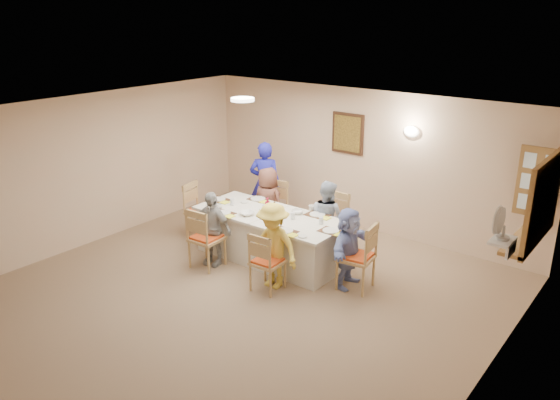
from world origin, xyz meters
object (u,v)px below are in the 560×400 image
Objects in this scene: chair_front_left at (207,237)px; diner_front_left at (212,229)px; chair_right_end at (356,256)px; diner_right_end at (348,248)px; condiment_ketchup at (268,206)px; chair_back_right at (330,224)px; diner_back_right at (326,219)px; dining_table at (270,237)px; caregiver at (265,183)px; serving_hatch at (544,201)px; diner_front_right at (273,246)px; chair_front_right at (268,261)px; diner_back_left at (268,203)px; desk_fan at (501,227)px; chair_left_end at (201,210)px; chair_back_left at (272,209)px.

diner_front_left is (0.00, 0.12, 0.10)m from chair_front_left.
chair_right_end is at bearing 10.29° from diner_front_left.
condiment_ketchup is (-1.47, 0.00, 0.30)m from diner_right_end.
diner_back_right is at bearing -89.56° from chair_back_right.
dining_table is 2.49× the size of chair_front_left.
chair_back_right is at bearing 139.10° from caregiver.
diner_front_right is (-3.03, -1.65, -0.87)m from serving_hatch.
chair_front_right is 1.91m from diner_back_left.
desk_fan reaches higher than chair_right_end.
caregiver is (-2.60, 1.15, 0.27)m from chair_right_end.
serving_hatch is 1.51× the size of chair_right_end.
diner_front_right reaches higher than diner_front_left.
chair_left_end is 3.10m from chair_right_end.
desk_fan is 0.24× the size of diner_front_right.
diner_right_end is (0.82, 0.68, -0.04)m from diner_front_right.
chair_right_end is at bearing -0.04° from condiment_ketchup.
diner_front_right is at bearing -151.43° from serving_hatch.
desk_fan is 0.30× the size of chair_right_end.
chair_back_left is 1.48m from diner_front_left.
chair_back_left is at bearing -60.34° from chair_left_end.
diner_front_right reaches higher than diner_back_right.
chair_back_left is 1.08× the size of chair_front_right.
chair_back_right is at bearing 157.97° from desk_fan.
diner_back_right is 4.80× the size of condiment_ketchup.
diner_back_left is at bearing -101.52° from chair_back_left.
serving_hatch is 4.33m from diner_back_left.
diner_front_left reaches higher than dining_table.
diner_back_right reaches higher than chair_back_right.
diner_back_left is at bearing 66.95° from diner_right_end.
condiment_ketchup is (0.55, 0.80, 0.40)m from chair_front_left.
condiment_ketchup is (-3.68, -0.97, -0.61)m from serving_hatch.
chair_back_right is 1.49m from diner_front_right.
chair_right_end is (0.95, -0.80, 0.00)m from chair_back_right.
diner_front_left is at bearing -8.79° from chair_front_right.
chair_front_left is 1.05m from condiment_ketchup.
serving_hatch reaches higher than chair_back_right.
dining_table is 0.51m from condiment_ketchup.
caregiver is at bearing 131.05° from condiment_ketchup.
diner_back_left is at bearing -64.84° from chair_left_end.
diner_right_end is at bearing -100.44° from chair_left_end.
serving_hatch is 1.20× the size of diner_back_left.
desk_fan is 4.27m from chair_front_left.
chair_front_right is 0.22m from diner_front_right.
diner_right_end is at bearing 39.51° from diner_front_right.
chair_left_end is 0.81× the size of diner_front_left.
dining_table is 0.94m from diner_front_right.
chair_right_end is at bearing 147.25° from diner_back_right.
diner_back_right is at bearing 135.18° from caregiver.
condiment_ketchup is at bearing -54.05° from chair_front_right.
serving_hatch reaches higher than diner_front_right.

